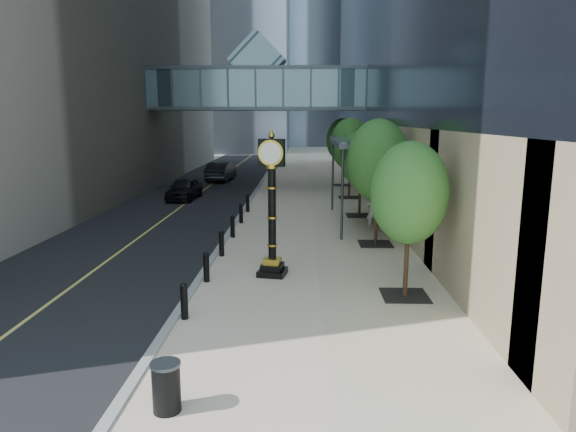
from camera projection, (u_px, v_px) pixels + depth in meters
The scene contains 14 objects.
ground at pixel (283, 338), 12.81m from camera, with size 320.00×320.00×0.00m, color gray.
road at pixel (230, 171), 52.27m from camera, with size 8.00×180.00×0.02m, color black.
sidewalk at pixel (308, 171), 52.04m from camera, with size 8.00×180.00×0.06m, color beige.
curb at pixel (269, 171), 52.15m from camera, with size 0.25×180.00×0.07m, color gray.
distant_tower_c at pixel (277, 4), 124.61m from camera, with size 22.00×22.00×65.00m, color #91A2B7.
skywalk at pixel (258, 86), 38.92m from camera, with size 17.00×4.20×5.80m.
entrance_canopy at pixel (363, 142), 25.66m from camera, with size 3.00×8.00×4.38m.
bollard_row at pixel (227, 236), 21.62m from camera, with size 0.20×16.20×0.90m.
street_trees at pixel (359, 152), 28.63m from camera, with size 2.59×28.43×5.33m.
street_clock at pixel (272, 215), 17.31m from camera, with size 1.06×1.06×4.86m.
trash_bin at pixel (166, 388), 9.43m from camera, with size 0.52×0.52×0.90m, color black.
pedestrian at pixel (373, 212), 24.66m from camera, with size 0.64×0.42×1.76m, color #B3AEA4.
car_near at pixel (184, 189), 34.20m from camera, with size 1.70×4.23×1.44m, color black.
car_far at pixel (221, 171), 44.22m from camera, with size 1.73×4.95×1.63m, color black.
Camera 1 is at (0.47, -11.99, 5.41)m, focal length 32.00 mm.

